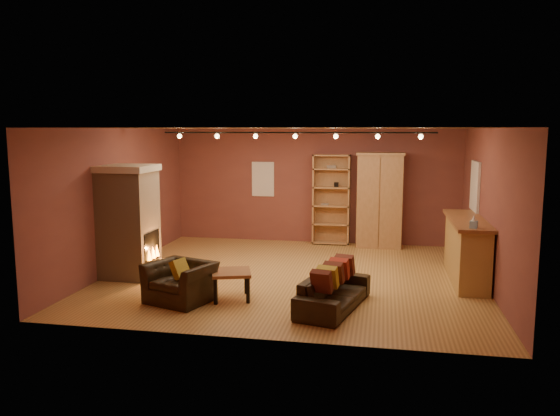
% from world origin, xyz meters
% --- Properties ---
extents(floor, '(7.00, 7.00, 0.00)m').
position_xyz_m(floor, '(0.00, 0.00, 0.00)').
color(floor, '#A6763A').
rests_on(floor, ground).
extents(ceiling, '(7.00, 7.00, 0.00)m').
position_xyz_m(ceiling, '(0.00, 0.00, 2.80)').
color(ceiling, brown).
rests_on(ceiling, back_wall).
extents(back_wall, '(7.00, 0.02, 2.80)m').
position_xyz_m(back_wall, '(0.00, 3.25, 1.40)').
color(back_wall, brown).
rests_on(back_wall, floor).
extents(left_wall, '(0.02, 6.50, 2.80)m').
position_xyz_m(left_wall, '(-3.50, 0.00, 1.40)').
color(left_wall, brown).
rests_on(left_wall, floor).
extents(right_wall, '(0.02, 6.50, 2.80)m').
position_xyz_m(right_wall, '(3.50, 0.00, 1.40)').
color(right_wall, brown).
rests_on(right_wall, floor).
extents(fireplace, '(1.01, 0.98, 2.12)m').
position_xyz_m(fireplace, '(-3.04, -0.60, 1.06)').
color(fireplace, tan).
rests_on(fireplace, floor).
extents(back_window, '(0.56, 0.04, 0.86)m').
position_xyz_m(back_window, '(-1.30, 3.23, 1.55)').
color(back_window, white).
rests_on(back_window, back_wall).
extents(bookcase, '(0.89, 0.35, 2.18)m').
position_xyz_m(bookcase, '(0.43, 3.13, 1.11)').
color(bookcase, tan).
rests_on(bookcase, floor).
extents(armoire, '(1.11, 0.63, 2.25)m').
position_xyz_m(armoire, '(1.58, 2.96, 1.13)').
color(armoire, tan).
rests_on(armoire, floor).
extents(bar_counter, '(0.64, 2.41, 1.15)m').
position_xyz_m(bar_counter, '(3.20, 0.31, 0.59)').
color(bar_counter, tan).
rests_on(bar_counter, floor).
extents(tissue_box, '(0.14, 0.14, 0.21)m').
position_xyz_m(tissue_box, '(3.15, -0.68, 1.24)').
color(tissue_box, '#8CBFE0').
rests_on(tissue_box, bar_counter).
extents(right_window, '(0.05, 0.90, 1.00)m').
position_xyz_m(right_window, '(3.47, 1.40, 1.65)').
color(right_window, white).
rests_on(right_window, right_wall).
extents(loveseat, '(0.93, 1.86, 0.75)m').
position_xyz_m(loveseat, '(0.94, -1.78, 0.37)').
color(loveseat, black).
rests_on(loveseat, floor).
extents(armchair, '(1.14, 0.92, 0.86)m').
position_xyz_m(armchair, '(-1.54, -1.90, 0.43)').
color(armchair, black).
rests_on(armchair, floor).
extents(coffee_table, '(0.78, 0.78, 0.47)m').
position_xyz_m(coffee_table, '(-0.76, -1.62, 0.40)').
color(coffee_table, '#996037').
rests_on(coffee_table, floor).
extents(track_rail, '(5.20, 0.09, 0.13)m').
position_xyz_m(track_rail, '(0.00, 0.20, 2.68)').
color(track_rail, black).
rests_on(track_rail, ceiling).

